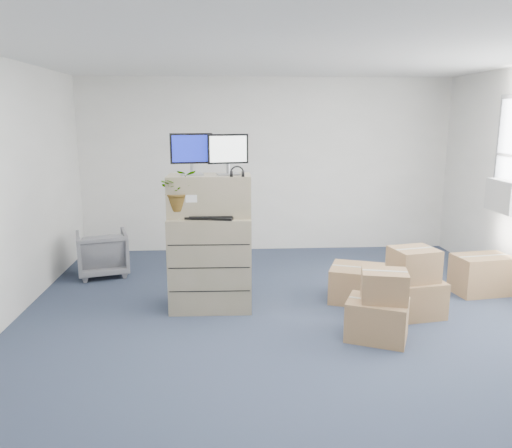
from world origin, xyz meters
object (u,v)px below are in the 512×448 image
Objects in this scene: filing_cabinet_lower at (211,262)px; monitor_left at (191,152)px; monitor_right at (228,152)px; keyboard at (210,217)px; potted_plant at (179,196)px; office_chair at (102,251)px; water_bottle at (217,205)px.

monitor_left is at bearing 173.84° from filing_cabinet_lower.
keyboard is at bearing -158.26° from monitor_right.
keyboard is at bearing -8.53° from potted_plant.
potted_plant is (-0.14, -0.10, -0.47)m from monitor_left.
filing_cabinet_lower is 0.86m from potted_plant.
monitor_left reaches higher than office_chair.
monitor_left reaches higher than potted_plant.
office_chair is (-1.76, 1.29, -1.46)m from monitor_right.
monitor_left is 0.40m from monitor_right.
monitor_right reaches higher than potted_plant.
monitor_left is 1.03× the size of monitor_right.
filing_cabinet_lower is 1.99× the size of potted_plant.
monitor_right reaches higher than filing_cabinet_lower.
monitor_right is 0.62m from water_bottle.
potted_plant is at bearing -160.53° from water_bottle.
water_bottle is 0.44× the size of potted_plant.
potted_plant is (-0.34, 0.05, 0.24)m from keyboard.
monitor_right is at bearing 127.28° from office_chair.
monitor_right reaches higher than office_chair.
monitor_right is 0.66× the size of office_chair.
water_bottle is (0.07, 0.19, 0.10)m from keyboard.
monitor_left is 0.75m from keyboard.
filing_cabinet_lower is 2.39× the size of monitor_right.
monitor_left is 2.38m from office_chair.
office_chair is at bearing 128.04° from monitor_left.
filing_cabinet_lower is 1.28m from monitor_right.
monitor_left is at bearing 166.40° from monitor_right.
potted_plant is at bearing 176.81° from monitor_right.
monitor_right is (0.40, -0.01, -0.01)m from monitor_left.
water_bottle is 0.35× the size of office_chair.
office_chair is (-1.55, 1.31, -0.20)m from filing_cabinet_lower.
keyboard is at bearing -85.09° from filing_cabinet_lower.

